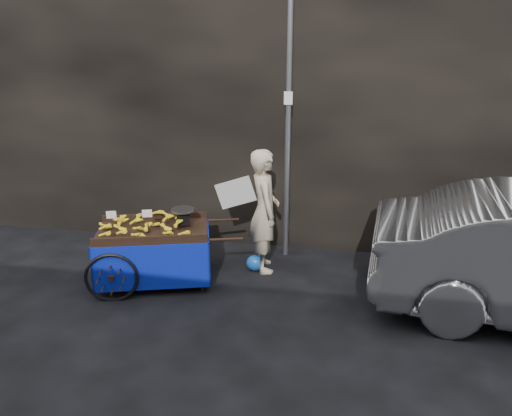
# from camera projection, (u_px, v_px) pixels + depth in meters

# --- Properties ---
(ground) EXTENTS (80.00, 80.00, 0.00)m
(ground) POSITION_uv_depth(u_px,v_px,m) (250.00, 292.00, 6.63)
(ground) COLOR black
(ground) RESTS_ON ground
(building_wall) EXTENTS (13.50, 2.00, 5.00)m
(building_wall) POSITION_uv_depth(u_px,v_px,m) (304.00, 83.00, 8.17)
(building_wall) COLOR black
(building_wall) RESTS_ON ground
(street_pole) EXTENTS (0.12, 0.10, 4.00)m
(street_pole) POSITION_uv_depth(u_px,v_px,m) (288.00, 126.00, 7.14)
(street_pole) COLOR slate
(street_pole) RESTS_ON ground
(banana_cart) EXTENTS (2.20, 1.46, 1.10)m
(banana_cart) POSITION_uv_depth(u_px,v_px,m) (149.00, 235.00, 6.70)
(banana_cart) COLOR black
(banana_cart) RESTS_ON ground
(vendor) EXTENTS (0.97, 0.75, 1.77)m
(vendor) POSITION_uv_depth(u_px,v_px,m) (264.00, 211.00, 7.03)
(vendor) COLOR #C2B190
(vendor) RESTS_ON ground
(plastic_bag) EXTENTS (0.26, 0.21, 0.23)m
(plastic_bag) POSITION_uv_depth(u_px,v_px,m) (255.00, 263.00, 7.20)
(plastic_bag) COLOR #1754B0
(plastic_bag) RESTS_ON ground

